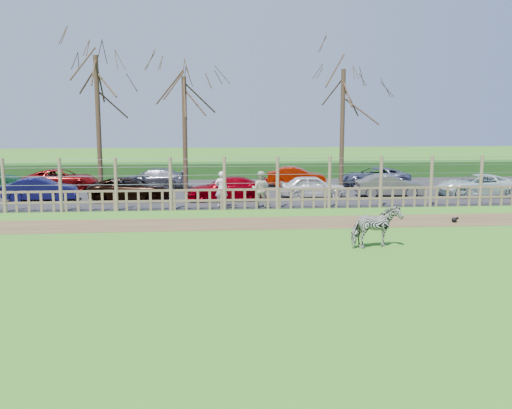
{
  "coord_description": "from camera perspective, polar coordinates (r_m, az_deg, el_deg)",
  "views": [
    {
      "loc": [
        -0.84,
        -18.53,
        4.43
      ],
      "look_at": [
        1.0,
        2.5,
        1.1
      ],
      "focal_mm": 40.0,
      "sensor_mm": 36.0,
      "label": 1
    }
  ],
  "objects": [
    {
      "name": "tree_right",
      "position": [
        33.47,
        8.68,
        10.25
      ],
      "size": [
        4.8,
        4.8,
        7.35
      ],
      "color": "#3D2B1E",
      "rests_on": "ground"
    },
    {
      "name": "car_3",
      "position": [
        29.62,
        -3.05,
        1.6
      ],
      "size": [
        4.22,
        1.92,
        1.2
      ],
      "primitive_type": "imported",
      "rotation": [
        0.0,
        0.0,
        4.77
      ],
      "color": "#8D000B",
      "rests_on": "asphalt"
    },
    {
      "name": "visitor_a",
      "position": [
        27.39,
        -3.49,
        1.55
      ],
      "size": [
        0.67,
        0.48,
        1.72
      ],
      "primitive_type": "imported",
      "rotation": [
        0.0,
        0.0,
        3.25
      ],
      "color": "silver",
      "rests_on": "asphalt"
    },
    {
      "name": "car_9",
      "position": [
        34.76,
        -10.31,
        2.56
      ],
      "size": [
        4.26,
        2.03,
        1.2
      ],
      "primitive_type": "imported",
      "rotation": [
        0.0,
        0.0,
        4.63
      ],
      "color": "#565662",
      "rests_on": "asphalt"
    },
    {
      "name": "dirt_strip",
      "position": [
        23.47,
        -2.86,
        -1.92
      ],
      "size": [
        34.0,
        2.8,
        0.01
      ],
      "primitive_type": "cube",
      "color": "brown",
      "rests_on": "ground"
    },
    {
      "name": "ground",
      "position": [
        19.07,
        -2.34,
        -4.47
      ],
      "size": [
        120.0,
        120.0,
        0.0
      ],
      "primitive_type": "plane",
      "color": "#5A9F29",
      "rests_on": "ground"
    },
    {
      "name": "hedge",
      "position": [
        40.23,
        -3.79,
        3.41
      ],
      "size": [
        46.0,
        2.0,
        1.1
      ],
      "primitive_type": "cube",
      "color": "#1E4716",
      "rests_on": "ground"
    },
    {
      "name": "fence",
      "position": [
        26.79,
        -3.16,
        1.17
      ],
      "size": [
        30.16,
        0.16,
        2.5
      ],
      "color": "brown",
      "rests_on": "ground"
    },
    {
      "name": "car_5",
      "position": [
        31.63,
        13.22,
        1.84
      ],
      "size": [
        3.71,
        1.5,
        1.2
      ],
      "primitive_type": "imported",
      "rotation": [
        0.0,
        0.0,
        1.51
      ],
      "color": "#5E5C5E",
      "rests_on": "asphalt"
    },
    {
      "name": "car_1",
      "position": [
        31.26,
        -20.72,
        1.41
      ],
      "size": [
        3.74,
        1.58,
        1.2
      ],
      "primitive_type": "imported",
      "rotation": [
        0.0,
        0.0,
        1.66
      ],
      "color": "#0F0E43",
      "rests_on": "asphalt"
    },
    {
      "name": "car_8",
      "position": [
        35.88,
        -18.86,
        2.41
      ],
      "size": [
        4.34,
        2.03,
        1.2
      ],
      "primitive_type": "imported",
      "rotation": [
        0.0,
        0.0,
        1.56
      ],
      "color": "maroon",
      "rests_on": "asphalt"
    },
    {
      "name": "asphalt",
      "position": [
        33.34,
        -3.52,
        1.34
      ],
      "size": [
        44.0,
        13.0,
        0.04
      ],
      "primitive_type": "cube",
      "color": "#232326",
      "rests_on": "ground"
    },
    {
      "name": "car_12",
      "position": [
        35.86,
        11.71,
        2.71
      ],
      "size": [
        4.41,
        2.2,
        1.2
      ],
      "primitive_type": "imported",
      "rotation": [
        0.0,
        0.0,
        4.66
      ],
      "color": "#4C516F",
      "rests_on": "asphalt"
    },
    {
      "name": "car_4",
      "position": [
        30.61,
        5.7,
        1.8
      ],
      "size": [
        3.55,
        1.49,
        1.2
      ],
      "primitive_type": "imported",
      "rotation": [
        0.0,
        0.0,
        1.55
      ],
      "color": "white",
      "rests_on": "asphalt"
    },
    {
      "name": "crow",
      "position": [
        25.07,
        19.25,
        -1.45
      ],
      "size": [
        0.3,
        0.22,
        0.24
      ],
      "color": "black",
      "rests_on": "ground"
    },
    {
      "name": "zebra",
      "position": [
        19.5,
        11.89,
        -2.22
      ],
      "size": [
        1.84,
        1.24,
        1.43
      ],
      "primitive_type": "imported",
      "rotation": [
        0.0,
        0.0,
        1.87
      ],
      "color": "gray",
      "rests_on": "ground"
    },
    {
      "name": "car_11",
      "position": [
        35.42,
        4.05,
        2.79
      ],
      "size": [
        3.78,
        1.76,
        1.2
      ],
      "primitive_type": "imported",
      "rotation": [
        0.0,
        0.0,
        1.43
      ],
      "color": "#941602",
      "rests_on": "asphalt"
    },
    {
      "name": "visitor_b",
      "position": [
        27.38,
        0.42,
        1.56
      ],
      "size": [
        1.0,
        0.88,
        1.72
      ],
      "primitive_type": "imported",
      "rotation": [
        0.0,
        0.0,
        2.83
      ],
      "color": "beige",
      "rests_on": "asphalt"
    },
    {
      "name": "car_2",
      "position": [
        30.17,
        -12.36,
        1.53
      ],
      "size": [
        4.32,
        1.99,
        1.2
      ],
      "primitive_type": "imported",
      "rotation": [
        0.0,
        0.0,
        1.57
      ],
      "color": "black",
      "rests_on": "asphalt"
    },
    {
      "name": "car_6",
      "position": [
        33.28,
        21.26,
        1.81
      ],
      "size": [
        4.38,
        2.14,
        1.2
      ],
      "primitive_type": "imported",
      "rotation": [
        0.0,
        0.0,
        4.68
      ],
      "color": "silver",
      "rests_on": "asphalt"
    },
    {
      "name": "tree_left",
      "position": [
        31.57,
        -15.61,
        10.79
      ],
      "size": [
        4.8,
        4.8,
        7.88
      ],
      "color": "#3D2B1E",
      "rests_on": "ground"
    },
    {
      "name": "tree_mid",
      "position": [
        32.06,
        -7.18,
        9.67
      ],
      "size": [
        4.8,
        4.8,
        6.83
      ],
      "color": "#3D2B1E",
      "rests_on": "ground"
    }
  ]
}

